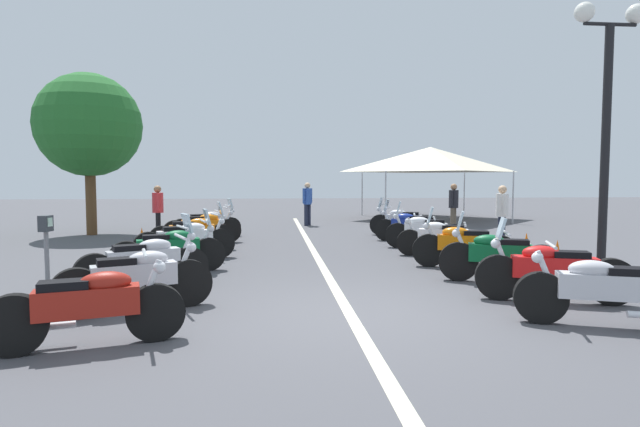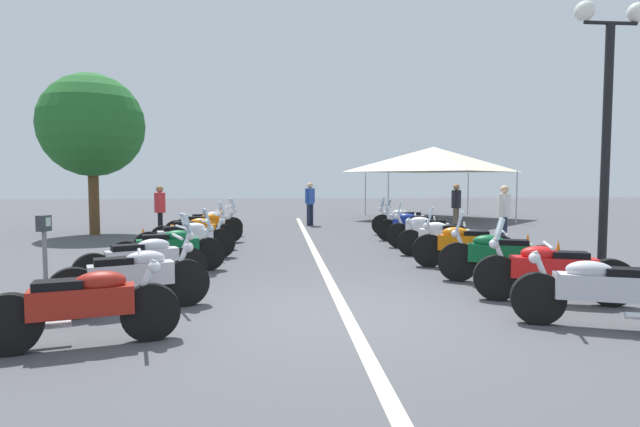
# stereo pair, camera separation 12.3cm
# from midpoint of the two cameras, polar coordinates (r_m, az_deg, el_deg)

# --- Properties ---
(ground_plane) EXTENTS (80.00, 80.00, 0.00)m
(ground_plane) POSITION_cam_midpoint_polar(r_m,az_deg,el_deg) (6.83, 3.51, -11.29)
(ground_plane) COLOR #4C4C51
(lane_centre_stripe) EXTENTS (23.13, 0.16, 0.01)m
(lane_centre_stripe) POSITION_cam_midpoint_polar(r_m,az_deg,el_deg) (11.50, 0.07, -5.03)
(lane_centre_stripe) COLOR beige
(lane_centre_stripe) RESTS_ON ground_plane
(motorcycle_left_row_0) EXTENTS (0.80, 1.96, 1.00)m
(motorcycle_left_row_0) POSITION_cam_midpoint_polar(r_m,az_deg,el_deg) (5.98, -24.37, -9.34)
(motorcycle_left_row_0) COLOR black
(motorcycle_left_row_0) RESTS_ON ground_plane
(motorcycle_left_row_1) EXTENTS (0.99, 1.98, 1.01)m
(motorcycle_left_row_1) POSITION_cam_midpoint_polar(r_m,az_deg,el_deg) (7.29, -19.79, -6.80)
(motorcycle_left_row_1) COLOR black
(motorcycle_left_row_1) RESTS_ON ground_plane
(motorcycle_left_row_2) EXTENTS (1.09, 1.97, 1.21)m
(motorcycle_left_row_2) POSITION_cam_midpoint_polar(r_m,az_deg,el_deg) (8.72, -18.75, -5.01)
(motorcycle_left_row_2) COLOR black
(motorcycle_left_row_2) RESTS_ON ground_plane
(motorcycle_left_row_3) EXTENTS (0.83, 2.10, 1.21)m
(motorcycle_left_row_3) POSITION_cam_midpoint_polar(r_m,az_deg,el_deg) (10.07, -16.19, -3.78)
(motorcycle_left_row_3) COLOR black
(motorcycle_left_row_3) RESTS_ON ground_plane
(motorcycle_left_row_4) EXTENTS (0.98, 2.12, 1.01)m
(motorcycle_left_row_4) POSITION_cam_midpoint_polar(r_m,az_deg,el_deg) (11.54, -14.49, -2.80)
(motorcycle_left_row_4) COLOR black
(motorcycle_left_row_4) RESTS_ON ground_plane
(motorcycle_left_row_5) EXTENTS (0.78, 2.05, 1.22)m
(motorcycle_left_row_5) POSITION_cam_midpoint_polar(r_m,az_deg,el_deg) (12.91, -13.66, -2.06)
(motorcycle_left_row_5) COLOR black
(motorcycle_left_row_5) RESTS_ON ground_plane
(motorcycle_left_row_6) EXTENTS (0.81, 2.11, 1.01)m
(motorcycle_left_row_6) POSITION_cam_midpoint_polar(r_m,az_deg,el_deg) (14.40, -12.60, -1.45)
(motorcycle_left_row_6) COLOR black
(motorcycle_left_row_6) RESTS_ON ground_plane
(motorcycle_left_row_7) EXTENTS (0.92, 2.05, 1.19)m
(motorcycle_left_row_7) POSITION_cam_midpoint_polar(r_m,az_deg,el_deg) (15.83, -12.09, -1.00)
(motorcycle_left_row_7) COLOR black
(motorcycle_left_row_7) RESTS_ON ground_plane
(motorcycle_right_row_0) EXTENTS (0.97, 2.04, 1.00)m
(motorcycle_right_row_0) POSITION_cam_midpoint_polar(r_m,az_deg,el_deg) (7.01, 29.65, -7.55)
(motorcycle_right_row_0) COLOR black
(motorcycle_right_row_0) RESTS_ON ground_plane
(motorcycle_right_row_1) EXTENTS (0.94, 2.13, 1.23)m
(motorcycle_right_row_1) POSITION_cam_midpoint_polar(r_m,az_deg,el_deg) (8.07, 24.84, -5.81)
(motorcycle_right_row_1) COLOR black
(motorcycle_right_row_1) RESTS_ON ground_plane
(motorcycle_right_row_2) EXTENTS (0.94, 1.98, 1.23)m
(motorcycle_right_row_2) POSITION_cam_midpoint_polar(r_m,az_deg,el_deg) (9.25, 19.67, -4.46)
(motorcycle_right_row_2) COLOR black
(motorcycle_right_row_2) RESTS_ON ground_plane
(motorcycle_right_row_3) EXTENTS (0.87, 2.02, 1.22)m
(motorcycle_right_row_3) POSITION_cam_midpoint_polar(r_m,az_deg,el_deg) (10.59, 16.09, -3.37)
(motorcycle_right_row_3) COLOR black
(motorcycle_right_row_3) RESTS_ON ground_plane
(motorcycle_right_row_4) EXTENTS (0.87, 2.07, 0.99)m
(motorcycle_right_row_4) POSITION_cam_midpoint_polar(r_m,az_deg,el_deg) (12.04, 13.88, -2.60)
(motorcycle_right_row_4) COLOR black
(motorcycle_right_row_4) RESTS_ON ground_plane
(motorcycle_right_row_5) EXTENTS (0.86, 2.04, 1.21)m
(motorcycle_right_row_5) POSITION_cam_midpoint_polar(r_m,az_deg,el_deg) (13.33, 12.05, -1.86)
(motorcycle_right_row_5) COLOR black
(motorcycle_right_row_5) RESTS_ON ground_plane
(motorcycle_right_row_6) EXTENTS (0.99, 2.00, 1.20)m
(motorcycle_right_row_6) POSITION_cam_midpoint_polar(r_m,az_deg,el_deg) (14.68, 10.50, -1.33)
(motorcycle_right_row_6) COLOR black
(motorcycle_right_row_6) RESTS_ON ground_plane
(motorcycle_right_row_7) EXTENTS (0.99, 2.06, 1.22)m
(motorcycle_right_row_7) POSITION_cam_midpoint_polar(r_m,az_deg,el_deg) (16.19, 9.71, -0.81)
(motorcycle_right_row_7) COLOR black
(motorcycle_right_row_7) RESTS_ON ground_plane
(street_lamp_twin_globe) EXTENTS (0.32, 1.22, 4.66)m
(street_lamp_twin_globe) POSITION_cam_midpoint_polar(r_m,az_deg,el_deg) (9.81, 29.94, 11.70)
(street_lamp_twin_globe) COLOR black
(street_lamp_twin_globe) RESTS_ON ground_plane
(parking_meter) EXTENTS (0.20, 0.15, 1.29)m
(parking_meter) POSITION_cam_midpoint_polar(r_m,az_deg,el_deg) (7.94, -28.15, -3.00)
(parking_meter) COLOR slate
(parking_meter) RESTS_ON ground_plane
(traffic_cone_0) EXTENTS (0.36, 0.36, 0.61)m
(traffic_cone_0) POSITION_cam_midpoint_polar(r_m,az_deg,el_deg) (13.10, -18.98, -2.87)
(traffic_cone_0) COLOR orange
(traffic_cone_0) RESTS_ON ground_plane
(traffic_cone_1) EXTENTS (0.36, 0.36, 0.61)m
(traffic_cone_1) POSITION_cam_midpoint_polar(r_m,az_deg,el_deg) (10.85, 25.45, -4.41)
(traffic_cone_1) COLOR orange
(traffic_cone_1) RESTS_ON ground_plane
(traffic_cone_2) EXTENTS (0.36, 0.36, 0.61)m
(traffic_cone_2) POSITION_cam_midpoint_polar(r_m,az_deg,el_deg) (12.01, 22.55, -3.55)
(traffic_cone_2) COLOR orange
(traffic_cone_2) RESTS_ON ground_plane
(bystander_0) EXTENTS (0.52, 0.32, 1.59)m
(bystander_0) POSITION_cam_midpoint_polar(r_m,az_deg,el_deg) (15.82, -17.32, 0.62)
(bystander_0) COLOR black
(bystander_0) RESTS_ON ground_plane
(bystander_1) EXTENTS (0.43, 0.36, 1.63)m
(bystander_1) POSITION_cam_midpoint_polar(r_m,az_deg,el_deg) (17.79, 15.24, 1.07)
(bystander_1) COLOR brown
(bystander_1) RESTS_ON ground_plane
(bystander_2) EXTENTS (0.52, 0.32, 1.62)m
(bystander_2) POSITION_cam_midpoint_polar(r_m,az_deg,el_deg) (14.12, 20.19, 0.25)
(bystander_2) COLOR #1E2338
(bystander_2) RESTS_ON ground_plane
(bystander_3) EXTENTS (0.41, 0.39, 1.65)m
(bystander_3) POSITION_cam_midpoint_polar(r_m,az_deg,el_deg) (19.39, -0.95, 1.48)
(bystander_3) COLOR #1E2338
(bystander_3) RESTS_ON ground_plane
(roadside_tree_0) EXTENTS (3.25, 3.25, 5.11)m
(roadside_tree_0) POSITION_cam_midpoint_polar(r_m,az_deg,el_deg) (17.84, -24.09, 9.00)
(roadside_tree_0) COLOR brown
(roadside_tree_0) RESTS_ON ground_plane
(event_tent) EXTENTS (5.75, 5.75, 3.20)m
(event_tent) POSITION_cam_midpoint_polar(r_m,az_deg,el_deg) (23.07, 12.80, 5.95)
(event_tent) COLOR beige
(event_tent) RESTS_ON ground_plane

